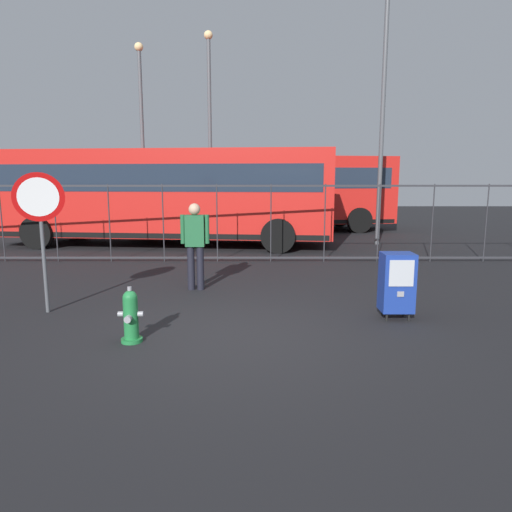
# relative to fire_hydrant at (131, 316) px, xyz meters

# --- Properties ---
(ground_plane) EXTENTS (60.00, 60.00, 0.00)m
(ground_plane) POSITION_rel_fire_hydrant_xyz_m (1.33, 0.30, -0.35)
(ground_plane) COLOR black
(fire_hydrant) EXTENTS (0.33, 0.31, 0.75)m
(fire_hydrant) POSITION_rel_fire_hydrant_xyz_m (0.00, 0.00, 0.00)
(fire_hydrant) COLOR #1E7238
(fire_hydrant) RESTS_ON ground_plane
(newspaper_box_primary) EXTENTS (0.48, 0.42, 1.02)m
(newspaper_box_primary) POSITION_rel_fire_hydrant_xyz_m (3.79, 1.05, 0.22)
(newspaper_box_primary) COLOR black
(newspaper_box_primary) RESTS_ON ground_plane
(stop_sign) EXTENTS (0.71, 0.31, 2.23)m
(stop_sign) POSITION_rel_fire_hydrant_xyz_m (-1.72, 1.37, 1.25)
(stop_sign) COLOR #4C4F54
(stop_sign) RESTS_ON ground_plane
(pedestrian) EXTENTS (0.55, 0.22, 1.67)m
(pedestrian) POSITION_rel_fire_hydrant_xyz_m (0.48, 2.92, 0.60)
(pedestrian) COLOR black
(pedestrian) RESTS_ON ground_plane
(fence_barrier) EXTENTS (18.03, 0.04, 2.00)m
(fence_barrier) POSITION_rel_fire_hydrant_xyz_m (1.33, 6.00, 0.67)
(fence_barrier) COLOR #2D2D33
(fence_barrier) RESTS_ON ground_plane
(bus_near) EXTENTS (10.70, 3.64, 3.00)m
(bus_near) POSITION_rel_fire_hydrant_xyz_m (-1.24, 9.00, 1.36)
(bus_near) COLOR red
(bus_near) RESTS_ON ground_plane
(bus_far) EXTENTS (10.75, 3.96, 3.00)m
(bus_far) POSITION_rel_fire_hydrant_xyz_m (1.92, 13.12, 1.36)
(bus_far) COLOR red
(bus_far) RESTS_ON ground_plane
(street_light_near_left) EXTENTS (0.32, 0.32, 7.01)m
(street_light_near_left) POSITION_rel_fire_hydrant_xyz_m (-2.62, 11.96, 3.72)
(street_light_near_left) COLOR #4C4F54
(street_light_near_left) RESTS_ON ground_plane
(street_light_near_right) EXTENTS (0.32, 0.32, 8.29)m
(street_light_near_right) POSITION_rel_fire_hydrant_xyz_m (5.63, 9.22, 4.38)
(street_light_near_right) COLOR #4C4F54
(street_light_near_right) RESTS_ON ground_plane
(street_light_far_left) EXTENTS (0.32, 0.32, 7.42)m
(street_light_far_left) POSITION_rel_fire_hydrant_xyz_m (-0.08, 11.95, 3.92)
(street_light_far_left) COLOR #4C4F54
(street_light_far_left) RESTS_ON ground_plane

